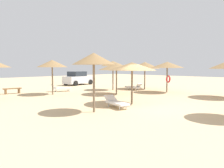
% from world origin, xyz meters
% --- Properties ---
extents(ground_plane, '(80.00, 80.00, 0.00)m').
position_xyz_m(ground_plane, '(0.00, 0.00, 0.00)').
color(ground_plane, '#D1B284').
extents(parasol_0, '(2.24, 2.24, 3.09)m').
position_xyz_m(parasol_0, '(-3.17, 1.26, 2.76)').
color(parasol_0, '#75604C').
rests_on(parasol_0, ground).
extents(parasol_2, '(2.53, 2.53, 2.90)m').
position_xyz_m(parasol_2, '(5.51, 8.15, 2.63)').
color(parasol_2, '#75604C').
rests_on(parasol_2, ground).
extents(parasol_3, '(2.57, 2.57, 2.92)m').
position_xyz_m(parasol_3, '(-0.66, 9.31, 2.60)').
color(parasol_3, '#75604C').
rests_on(parasol_3, ground).
extents(parasol_5, '(3.09, 3.09, 2.67)m').
position_xyz_m(parasol_5, '(3.19, 5.53, 2.37)').
color(parasol_5, '#75604C').
rests_on(parasol_5, ground).
extents(parasol_7, '(3.03, 3.03, 2.64)m').
position_xyz_m(parasol_7, '(0.18, 1.43, 2.38)').
color(parasol_7, '#75604C').
rests_on(parasol_7, ground).
extents(parasol_8, '(2.99, 2.99, 2.79)m').
position_xyz_m(parasol_8, '(7.40, 3.16, 2.49)').
color(parasol_8, '#75604C').
rests_on(parasol_8, ground).
extents(parasol_9, '(3.09, 3.09, 2.83)m').
position_xyz_m(parasol_9, '(8.54, 6.44, 2.48)').
color(parasol_9, '#75604C').
rests_on(parasol_9, ground).
extents(lounger_0, '(1.13, 2.01, 0.65)m').
position_xyz_m(lounger_0, '(-1.38, 1.36, 0.31)').
color(lounger_0, white).
rests_on(lounger_0, ground).
extents(lounger_2, '(0.77, 1.93, 0.73)m').
position_xyz_m(lounger_2, '(6.98, 6.64, 0.32)').
color(lounger_2, white).
rests_on(lounger_2, ground).
extents(lounger_3, '(2.00, 1.28, 0.70)m').
position_xyz_m(lounger_3, '(1.11, 10.80, 0.32)').
color(lounger_3, white).
rests_on(lounger_3, ground).
extents(bench_0, '(1.54, 0.61, 0.49)m').
position_xyz_m(bench_0, '(-2.79, 12.34, 0.35)').
color(bench_0, brown).
rests_on(bench_0, ground).
extents(parked_car, '(4.19, 2.40, 1.72)m').
position_xyz_m(parked_car, '(6.96, 15.71, 0.82)').
color(parked_car, silver).
rests_on(parked_car, ground).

